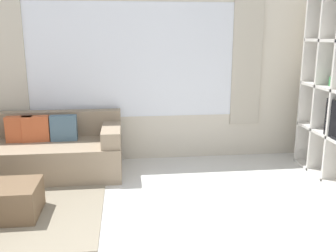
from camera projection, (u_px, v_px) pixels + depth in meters
wall_back at (132, 67)px, 5.32m from camera, size 6.64×0.11×2.70m
couch_main at (44, 152)px, 4.94m from camera, size 2.01×0.93×0.79m
ottoman at (8, 201)px, 3.80m from camera, size 0.62×0.54×0.34m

